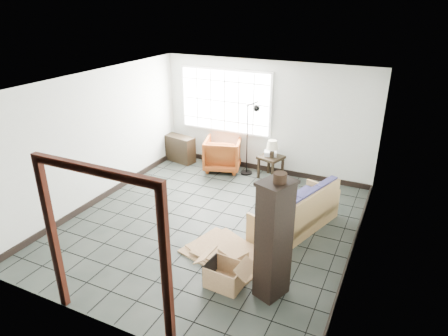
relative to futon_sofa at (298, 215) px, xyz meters
The scene contains 15 objects.
ground 1.58m from the futon_sofa, 161.53° to the right, with size 5.50×5.50×0.00m, color black.
room_shell 2.07m from the futon_sofa, 162.54° to the right, with size 5.02×5.52×2.61m.
window_panel 3.56m from the futon_sofa, 138.26° to the left, with size 2.32×0.08×1.52m.
doorway_trim 3.68m from the futon_sofa, 114.80° to the right, with size 1.80×0.08×2.20m.
futon_sofa is the anchor object (origin of this frame).
armchair 3.06m from the futon_sofa, 141.45° to the left, with size 0.83×0.78×0.85m, color maroon.
side_table 2.25m from the futon_sofa, 121.76° to the left, with size 0.61×0.61×0.54m.
table_lamp 2.23m from the futon_sofa, 121.84° to the left, with size 0.29×0.29×0.40m.
projector 2.31m from the futon_sofa, 121.98° to the left, with size 0.33×0.29×0.10m.
floor_lamp 2.57m from the futon_sofa, 131.80° to the left, with size 0.47×0.33×1.78m.
console_shelf 4.10m from the futon_sofa, 152.25° to the left, with size 0.89×0.48×0.66m.
tall_shelf 1.89m from the futon_sofa, 85.70° to the right, with size 0.51×0.57×1.74m.
pot 2.36m from the futon_sofa, 84.48° to the right, with size 0.19×0.19×0.13m.
open_box 1.98m from the futon_sofa, 105.39° to the right, with size 0.86×0.46×0.47m.
cardboard_pile 1.49m from the futon_sofa, 122.06° to the right, with size 1.56×1.31×0.20m.
Camera 1 is at (2.95, -5.63, 3.86)m, focal length 32.00 mm.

